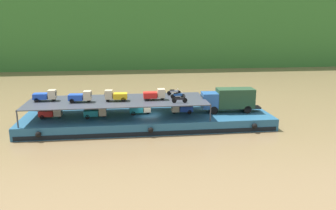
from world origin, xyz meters
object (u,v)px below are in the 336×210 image
object	(u,v)px
mini_truck_lower_fore	(182,108)
motorcycle_upper_centre	(178,95)
mini_truck_lower_aft	(96,112)
motorcycle_upper_stbd	(174,92)
motorcycle_upper_port	(179,99)
mini_truck_upper_stern	(45,96)
mini_truck_upper_bow	(155,94)
cargo_barge	(148,120)
mini_truck_upper_fore	(116,96)
mini_truck_lower_stern	(51,113)
mini_truck_upper_mid	(81,97)
mini_truck_lower_mid	(141,109)
covered_lorry	(229,99)

from	to	relation	value
mini_truck_lower_fore	motorcycle_upper_centre	size ratio (longest dim) A/B	1.45
mini_truck_lower_aft	motorcycle_upper_stbd	bearing A→B (deg)	15.46
motorcycle_upper_port	motorcycle_upper_stbd	size ratio (longest dim) A/B	1.00
mini_truck_upper_stern	mini_truck_upper_bow	bearing A→B (deg)	-4.27
cargo_barge	mini_truck_upper_fore	bearing A→B (deg)	-175.47
mini_truck_upper_fore	motorcycle_upper_stbd	bearing A→B (deg)	18.85
mini_truck_lower_fore	motorcycle_upper_stbd	size ratio (longest dim) A/B	1.45
cargo_barge	mini_truck_upper_bow	xyz separation A→B (m)	(0.84, -0.26, 3.44)
motorcycle_upper_centre	mini_truck_lower_stern	bearing A→B (deg)	-179.92
mini_truck_lower_stern	motorcycle_upper_port	size ratio (longest dim) A/B	1.45
cargo_barge	motorcycle_upper_stbd	world-z (taller)	motorcycle_upper_stbd
mini_truck_lower_stern	mini_truck_upper_mid	world-z (taller)	mini_truck_upper_mid
mini_truck_upper_bow	motorcycle_upper_centre	bearing A→B (deg)	5.34
mini_truck_lower_aft	mini_truck_upper_bow	world-z (taller)	mini_truck_upper_bow
motorcycle_upper_port	mini_truck_lower_aft	bearing A→B (deg)	170.36
mini_truck_lower_mid	mini_truck_upper_stern	bearing A→B (deg)	178.62
mini_truck_lower_fore	motorcycle_upper_centre	bearing A→B (deg)	-162.92
mini_truck_upper_stern	mini_truck_upper_fore	distance (m)	8.72
mini_truck_lower_aft	mini_truck_lower_mid	bearing A→B (deg)	9.98
covered_lorry	mini_truck_lower_stern	xyz separation A→B (m)	(-22.70, -0.22, -1.00)
mini_truck_lower_mid	mini_truck_lower_fore	distance (m)	5.31
mini_truck_upper_mid	mini_truck_upper_bow	distance (m)	9.09
mini_truck_lower_mid	mini_truck_upper_bow	bearing A→B (deg)	-22.19
mini_truck_lower_stern	mini_truck_lower_fore	bearing A→B (deg)	0.65
covered_lorry	mini_truck_lower_mid	size ratio (longest dim) A/B	2.87
motorcycle_upper_port	motorcycle_upper_centre	size ratio (longest dim) A/B	1.00
covered_lorry	motorcycle_upper_stbd	xyz separation A→B (m)	(-7.08, 2.07, 0.74)
mini_truck_lower_mid	mini_truck_upper_fore	xyz separation A→B (m)	(-3.07, -0.78, 2.00)
mini_truck_lower_fore	motorcycle_upper_centre	xyz separation A→B (m)	(-0.53, -0.16, 1.74)
covered_lorry	mini_truck_upper_fore	distance (m)	14.76
mini_truck_upper_stern	mini_truck_lower_aft	bearing A→B (deg)	-11.65
mini_truck_upper_mid	mini_truck_upper_bow	world-z (taller)	same
mini_truck_upper_stern	mini_truck_lower_fore	bearing A→B (deg)	-1.90
cargo_barge	mini_truck_lower_mid	world-z (taller)	mini_truck_lower_mid
mini_truck_lower_mid	motorcycle_upper_port	bearing A→B (deg)	-30.45
mini_truck_lower_aft	mini_truck_upper_stern	distance (m)	6.58
mini_truck_lower_mid	motorcycle_upper_port	size ratio (longest dim) A/B	1.45
covered_lorry	mini_truck_lower_stern	distance (m)	22.72
mini_truck_upper_mid	mini_truck_upper_stern	bearing A→B (deg)	165.44
mini_truck_upper_mid	motorcycle_upper_stbd	world-z (taller)	mini_truck_upper_mid
covered_lorry	mini_truck_upper_mid	distance (m)	19.00
mini_truck_lower_aft	mini_truck_upper_stern	world-z (taller)	mini_truck_upper_stern
covered_lorry	mini_truck_lower_aft	bearing A→B (deg)	-177.55
cargo_barge	motorcycle_upper_centre	distance (m)	4.98
mini_truck_lower_mid	motorcycle_upper_port	world-z (taller)	motorcycle_upper_port
mini_truck_lower_fore	mini_truck_upper_fore	distance (m)	8.62
mini_truck_upper_mid	mini_truck_upper_fore	xyz separation A→B (m)	(4.24, 0.08, 0.00)
mini_truck_upper_bow	motorcycle_upper_port	bearing A→B (deg)	-35.01
mini_truck_upper_mid	motorcycle_upper_centre	size ratio (longest dim) A/B	1.47
mini_truck_lower_stern	motorcycle_upper_port	bearing A→B (deg)	-8.17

